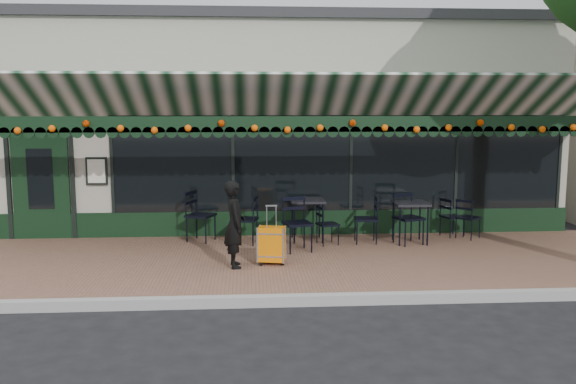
{
  "coord_description": "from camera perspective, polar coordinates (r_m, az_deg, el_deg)",
  "views": [
    {
      "loc": [
        -0.72,
        -8.3,
        2.77
      ],
      "look_at": [
        -0.05,
        1.6,
        1.37
      ],
      "focal_mm": 38.0,
      "sensor_mm": 36.0,
      "label": 1
    }
  ],
  "objects": [
    {
      "name": "cafe_table_b",
      "position": [
        11.94,
        1.81,
        -1.08
      ],
      "size": [
        0.66,
        0.66,
        0.82
      ],
      "color": "black",
      "rests_on": "sidewalk"
    },
    {
      "name": "restaurant_building",
      "position": [
        16.16,
        -1.33,
        6.24
      ],
      "size": [
        12.0,
        9.6,
        4.5
      ],
      "color": "#A8A591",
      "rests_on": "ground"
    },
    {
      "name": "chair_a_front",
      "position": [
        11.89,
        11.22,
        -2.46
      ],
      "size": [
        0.62,
        0.62,
        0.98
      ],
      "primitive_type": null,
      "rotation": [
        0.0,
        0.0,
        0.33
      ],
      "color": "black",
      "rests_on": "sidewalk"
    },
    {
      "name": "chair_b_front",
      "position": [
        11.08,
        0.89,
        -3.02
      ],
      "size": [
        0.6,
        0.6,
        1.0
      ],
      "primitive_type": null,
      "rotation": [
        0.0,
        0.0,
        0.24
      ],
      "color": "black",
      "rests_on": "sidewalk"
    },
    {
      "name": "chair_b_left",
      "position": [
        11.7,
        -4.04,
        -2.62
      ],
      "size": [
        0.56,
        0.56,
        0.93
      ],
      "primitive_type": null,
      "rotation": [
        0.0,
        0.0,
        -1.79
      ],
      "color": "black",
      "rests_on": "sidewalk"
    },
    {
      "name": "curb",
      "position": [
        8.68,
        1.09,
        -10.09
      ],
      "size": [
        18.0,
        0.16,
        0.15
      ],
      "primitive_type": "cube",
      "color": "#9E9E99",
      "rests_on": "ground"
    },
    {
      "name": "suitcase",
      "position": [
        10.19,
        -1.55,
        -4.96
      ],
      "size": [
        0.47,
        0.32,
        1.0
      ],
      "rotation": [
        0.0,
        0.0,
        -0.2
      ],
      "color": "orange",
      "rests_on": "sidewalk"
    },
    {
      "name": "cafe_table_a",
      "position": [
        11.96,
        11.4,
        -1.32
      ],
      "size": [
        0.64,
        0.64,
        0.79
      ],
      "color": "black",
      "rests_on": "sidewalk"
    },
    {
      "name": "chair_a_right",
      "position": [
        12.8,
        15.11,
        -2.27
      ],
      "size": [
        0.51,
        0.51,
        0.8
      ],
      "primitive_type": null,
      "rotation": [
        0.0,
        0.0,
        1.9
      ],
      "color": "black",
      "rests_on": "sidewalk"
    },
    {
      "name": "chair_a_extra",
      "position": [
        12.69,
        16.51,
        -2.36
      ],
      "size": [
        0.58,
        0.58,
        0.82
      ],
      "primitive_type": null,
      "rotation": [
        0.0,
        0.0,
        2.3
      ],
      "color": "black",
      "rests_on": "sidewalk"
    },
    {
      "name": "ground",
      "position": [
        8.78,
        1.04,
        -10.39
      ],
      "size": [
        80.0,
        80.0,
        0.0
      ],
      "primitive_type": "plane",
      "color": "black",
      "rests_on": "ground"
    },
    {
      "name": "chair_solo",
      "position": [
        12.02,
        -8.17,
        -2.23
      ],
      "size": [
        0.65,
        0.65,
        1.0
      ],
      "primitive_type": null,
      "rotation": [
        0.0,
        0.0,
        1.17
      ],
      "color": "black",
      "rests_on": "sidewalk"
    },
    {
      "name": "woman",
      "position": [
        9.99,
        -5.02,
        -3.02
      ],
      "size": [
        0.42,
        0.57,
        1.43
      ],
      "primitive_type": "imported",
      "rotation": [
        0.0,
        0.0,
        1.72
      ],
      "color": "black",
      "rests_on": "sidewalk"
    },
    {
      "name": "sidewalk",
      "position": [
        10.67,
        0.12,
        -6.62
      ],
      "size": [
        18.0,
        4.0,
        0.15
      ],
      "primitive_type": "cube",
      "color": "brown",
      "rests_on": "ground"
    },
    {
      "name": "chair_a_left",
      "position": [
        11.86,
        7.29,
        -2.57
      ],
      "size": [
        0.49,
        0.49,
        0.91
      ],
      "primitive_type": null,
      "rotation": [
        0.0,
        0.0,
        -1.65
      ],
      "color": "black",
      "rests_on": "sidewalk"
    },
    {
      "name": "chair_b_right",
      "position": [
        11.66,
        3.74,
        -3.07
      ],
      "size": [
        0.47,
        0.47,
        0.76
      ],
      "primitive_type": null,
      "rotation": [
        0.0,
        0.0,
        1.84
      ],
      "color": "black",
      "rests_on": "sidewalk"
    }
  ]
}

